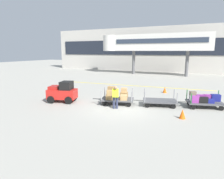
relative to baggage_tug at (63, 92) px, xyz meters
The scene contains 11 objects.
ground_plane 4.58m from the baggage_tug, ahead, with size 120.00×120.00×0.00m, color #9E9B91.
apron_lead_line 9.44m from the baggage_tug, 74.83° to the left, with size 16.84×0.20×0.01m, color yellow.
terminal_building 26.86m from the baggage_tug, 80.27° to the left, with size 49.56×2.51×8.23m.
jet_bridge 20.78m from the baggage_tug, 86.40° to the left, with size 17.51×3.00×6.47m.
baggage_tug is the anchor object (origin of this frame).
baggage_cart_lead 4.10m from the baggage_tug, 16.92° to the left, with size 3.08×1.99×1.24m.
baggage_cart_middle 7.17m from the baggage_tug, 16.29° to the left, with size 3.08×1.99×1.10m.
baggage_cart_tail 10.13m from the baggage_tug, 16.70° to the left, with size 3.08×1.99×1.10m.
baggage_handler 4.36m from the baggage_tug, ahead, with size 0.55×0.56×1.56m.
safety_cone_near 9.26m from the baggage_tug, 46.15° to the left, with size 0.36×0.36×0.55m, color #EA590F.
safety_cone_far 8.62m from the baggage_tug, ahead, with size 0.36×0.36×0.55m, color #EA590F.
Camera 1 is at (4.95, -11.84, 3.78)m, focal length 31.48 mm.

